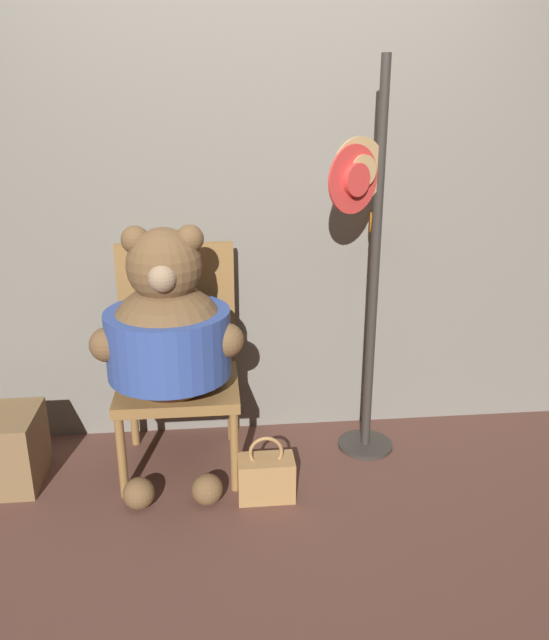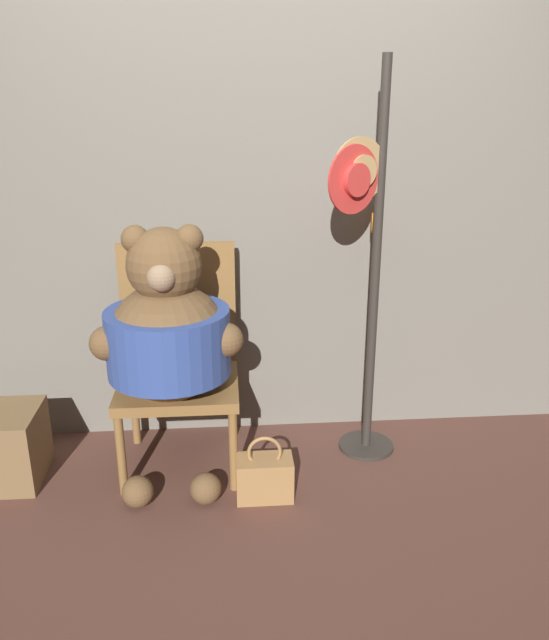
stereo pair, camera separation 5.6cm
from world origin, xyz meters
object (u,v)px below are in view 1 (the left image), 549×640
(hat_display_rack, at_px, (365,255))
(handbag_on_ground, at_px, (265,477))
(teddy_bear, at_px, (168,335))
(chair, at_px, (178,355))

(hat_display_rack, xyz_separation_m, handbag_on_ground, (-0.50, -0.36, -0.92))
(teddy_bear, relative_size, handbag_on_ground, 3.92)
(chair, bearing_deg, teddy_bear, -97.95)
(handbag_on_ground, bearing_deg, chair, 133.65)
(hat_display_rack, height_order, handbag_on_ground, hat_display_rack)
(chair, relative_size, handbag_on_ground, 3.45)
(teddy_bear, xyz_separation_m, hat_display_rack, (0.91, 0.15, 0.31))
(chair, relative_size, teddy_bear, 0.88)
(chair, bearing_deg, handbag_on_ground, -46.35)
(teddy_bear, relative_size, hat_display_rack, 0.64)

